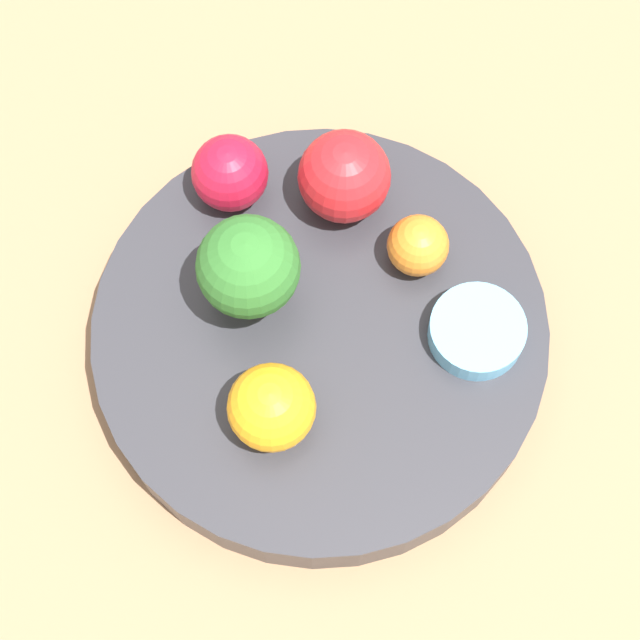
{
  "coord_description": "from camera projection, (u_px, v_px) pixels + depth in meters",
  "views": [
    {
      "loc": [
        -0.22,
        -0.05,
        0.64
      ],
      "look_at": [
        0.0,
        0.0,
        0.07
      ],
      "focal_mm": 60.0,
      "sensor_mm": 36.0,
      "label": 1
    }
  ],
  "objects": [
    {
      "name": "orange_front",
      "position": [
        418.0,
        246.0,
        0.62
      ],
      "size": [
        0.04,
        0.04,
        0.04
      ],
      "color": "orange",
      "rests_on": "bowl"
    },
    {
      "name": "table_surface",
      "position": [
        320.0,
        354.0,
        0.67
      ],
      "size": [
        1.2,
        1.2,
        0.02
      ],
      "color": "#936D4C",
      "rests_on": "ground_plane"
    },
    {
      "name": "bowl",
      "position": [
        320.0,
        338.0,
        0.64
      ],
      "size": [
        0.27,
        0.27,
        0.04
      ],
      "color": "#2D2D33",
      "rests_on": "table_surface"
    },
    {
      "name": "orange_back",
      "position": [
        271.0,
        407.0,
        0.58
      ],
      "size": [
        0.05,
        0.05,
        0.05
      ],
      "color": "orange",
      "rests_on": "bowl"
    },
    {
      "name": "ground_plane",
      "position": [
        320.0,
        360.0,
        0.68
      ],
      "size": [
        6.0,
        6.0,
        0.0
      ],
      "primitive_type": "plane",
      "color": "gray"
    },
    {
      "name": "broccoli",
      "position": [
        248.0,
        268.0,
        0.59
      ],
      "size": [
        0.06,
        0.06,
        0.07
      ],
      "color": "#8CB76B",
      "rests_on": "bowl"
    },
    {
      "name": "apple_green",
      "position": [
        230.0,
        173.0,
        0.64
      ],
      "size": [
        0.05,
        0.05,
        0.05
      ],
      "color": "#B7142D",
      "rests_on": "bowl"
    },
    {
      "name": "small_cup",
      "position": [
        477.0,
        331.0,
        0.62
      ],
      "size": [
        0.06,
        0.06,
        0.02
      ],
      "color": "#66B2DB",
      "rests_on": "bowl"
    },
    {
      "name": "apple_red",
      "position": [
        344.0,
        177.0,
        0.63
      ],
      "size": [
        0.06,
        0.06,
        0.06
      ],
      "color": "red",
      "rests_on": "bowl"
    }
  ]
}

